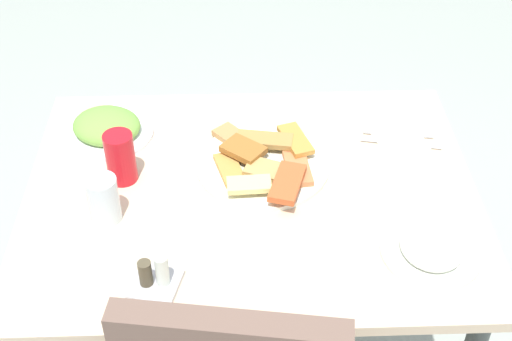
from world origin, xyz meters
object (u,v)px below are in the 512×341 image
(salad_plate_greens, at_px, (431,248))
(soda_can, at_px, (120,158))
(paper_napkin, at_px, (399,139))
(spoon, at_px, (401,142))
(salad_plate_rice, at_px, (107,127))
(pide_platter, at_px, (263,163))
(drinking_glass, at_px, (104,199))
(fork, at_px, (398,133))
(condiment_caddy, at_px, (155,279))
(dining_table, at_px, (252,222))

(salad_plate_greens, distance_m, soda_can, 0.69)
(paper_napkin, height_order, spoon, spoon)
(salad_plate_rice, xyz_separation_m, paper_napkin, (-0.71, 0.04, -0.02))
(pide_platter, distance_m, drinking_glass, 0.38)
(pide_platter, height_order, fork, pide_platter)
(drinking_glass, bearing_deg, condiment_caddy, 121.31)
(pide_platter, height_order, condiment_caddy, condiment_caddy)
(soda_can, bearing_deg, salad_plate_rice, -71.26)
(soda_can, distance_m, condiment_caddy, 0.34)
(dining_table, height_order, salad_plate_rice, salad_plate_rice)
(drinking_glass, bearing_deg, spoon, -160.87)
(dining_table, xyz_separation_m, fork, (-0.37, -0.19, 0.10))
(drinking_glass, xyz_separation_m, fork, (-0.68, -0.27, -0.05))
(dining_table, distance_m, condiment_caddy, 0.36)
(pide_platter, bearing_deg, drinking_glass, 24.44)
(salad_plate_rice, height_order, soda_can, soda_can)
(drinking_glass, distance_m, spoon, 0.72)
(soda_can, bearing_deg, pide_platter, -175.32)
(dining_table, xyz_separation_m, pide_platter, (-0.03, -0.08, 0.11))
(fork, height_order, condiment_caddy, condiment_caddy)
(drinking_glass, height_order, paper_napkin, drinking_glass)
(pide_platter, xyz_separation_m, paper_napkin, (-0.34, -0.10, -0.01))
(pide_platter, distance_m, fork, 0.36)
(pide_platter, bearing_deg, soda_can, 4.68)
(pide_platter, height_order, paper_napkin, pide_platter)
(dining_table, distance_m, salad_plate_rice, 0.43)
(dining_table, relative_size, spoon, 5.21)
(fork, relative_size, spoon, 0.88)
(paper_napkin, bearing_deg, fork, -90.00)
(dining_table, height_order, soda_can, soda_can)
(spoon, bearing_deg, soda_can, 21.17)
(salad_plate_greens, height_order, condiment_caddy, condiment_caddy)
(soda_can, distance_m, paper_napkin, 0.67)
(dining_table, height_order, drinking_glass, drinking_glass)
(condiment_caddy, bearing_deg, fork, -140.08)
(paper_napkin, bearing_deg, condiment_caddy, 38.82)
(soda_can, xyz_separation_m, paper_napkin, (-0.65, -0.12, -0.06))
(salad_plate_rice, height_order, fork, salad_plate_rice)
(salad_plate_rice, xyz_separation_m, soda_can, (-0.06, 0.17, 0.04))
(pide_platter, xyz_separation_m, fork, (-0.34, -0.12, -0.01))
(fork, bearing_deg, drinking_glass, 30.35)
(pide_platter, relative_size, spoon, 1.67)
(dining_table, bearing_deg, paper_napkin, -154.61)
(pide_platter, relative_size, fork, 1.90)
(paper_napkin, distance_m, spoon, 0.02)
(salad_plate_rice, bearing_deg, dining_table, 147.85)
(salad_plate_rice, distance_m, drinking_glass, 0.30)
(fork, xyz_separation_m, condiment_caddy, (0.56, 0.47, 0.02))
(salad_plate_greens, height_order, soda_can, soda_can)
(soda_can, bearing_deg, salad_plate_greens, 158.20)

